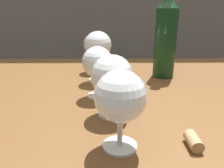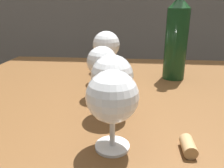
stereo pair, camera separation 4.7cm
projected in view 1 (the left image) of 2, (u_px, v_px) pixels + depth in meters
name	position (u px, v px, depth m)	size (l,w,h in m)	color
dining_table	(145.00, 120.00, 0.67)	(1.19, 0.80, 0.70)	brown
wine_glass_cabernet	(120.00, 98.00, 0.35)	(0.08, 0.08, 0.13)	white
wine_glass_white	(112.00, 77.00, 0.46)	(0.09, 0.09, 0.13)	white
wine_glass_rose	(97.00, 63.00, 0.56)	(0.08, 0.08, 0.13)	white
wine_glass_pinot	(98.00, 46.00, 0.68)	(0.08, 0.08, 0.16)	white
wine_glass_merlot	(94.00, 46.00, 0.78)	(0.07, 0.07, 0.14)	white
wine_bottle	(166.00, 36.00, 0.72)	(0.07, 0.07, 0.33)	#143819
cork	(193.00, 141.00, 0.38)	(0.02, 0.02, 0.04)	tan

